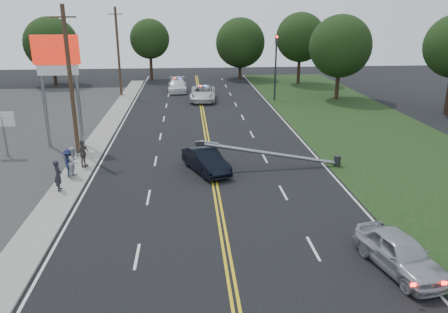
{
  "coord_description": "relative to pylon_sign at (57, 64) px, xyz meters",
  "views": [
    {
      "loc": [
        -1.46,
        -17.92,
        9.61
      ],
      "look_at": [
        0.53,
        5.53,
        1.7
      ],
      "focal_mm": 35.0,
      "sensor_mm": 36.0,
      "label": 1
    }
  ],
  "objects": [
    {
      "name": "tree_9",
      "position": [
        25.96,
        16.06,
        -0.15
      ],
      "size": [
        6.8,
        6.8,
        9.26
      ],
      "color": "black",
      "rests_on": "ground"
    },
    {
      "name": "centerline_yellow",
      "position": [
        10.5,
        -4.0,
        -5.99
      ],
      "size": [
        0.36,
        80.0,
        0.0
      ],
      "primitive_type": "cube",
      "color": "gold",
      "rests_on": "ground"
    },
    {
      "name": "tree_8",
      "position": [
        24.35,
        27.38,
        0.16
      ],
      "size": [
        6.54,
        6.54,
        9.44
      ],
      "color": "black",
      "rests_on": "ground"
    },
    {
      "name": "sidewalk",
      "position": [
        2.1,
        -4.0,
        -5.94
      ],
      "size": [
        1.8,
        70.0,
        0.12
      ],
      "primitive_type": "cube",
      "color": "gray",
      "rests_on": "ground"
    },
    {
      "name": "tree_6",
      "position": [
        3.95,
        32.48,
        -0.25
      ],
      "size": [
        5.56,
        5.56,
        8.54
      ],
      "color": "black",
      "rests_on": "ground"
    },
    {
      "name": "bystander_d",
      "position": [
        2.35,
        -5.05,
        -4.99
      ],
      "size": [
        0.85,
        1.13,
        1.78
      ],
      "primitive_type": "imported",
      "rotation": [
        0.0,
        0.0,
        1.11
      ],
      "color": "#63574F",
      "rests_on": "sidewalk"
    },
    {
      "name": "utility_pole_far",
      "position": [
        1.3,
        20.0,
        -0.91
      ],
      "size": [
        1.6,
        0.28,
        10.0
      ],
      "color": "#382619",
      "rests_on": "ground"
    },
    {
      "name": "emergency_b",
      "position": [
        7.85,
        22.34,
        -5.22
      ],
      "size": [
        2.29,
        5.43,
        1.56
      ],
      "primitive_type": "imported",
      "rotation": [
        0.0,
        0.0,
        0.02
      ],
      "color": "silver",
      "rests_on": "ground"
    },
    {
      "name": "tree_5",
      "position": [
        -8.7,
        29.08,
        -0.61
      ],
      "size": [
        7.01,
        7.01,
        8.9
      ],
      "color": "black",
      "rests_on": "ground"
    },
    {
      "name": "fallen_streetlight",
      "position": [
        14.69,
        -6.0,
        -5.08
      ],
      "size": [
        9.36,
        0.44,
        1.91
      ],
      "color": "#2D2D30",
      "rests_on": "ground"
    },
    {
      "name": "pylon_sign",
      "position": [
        0.0,
        0.0,
        0.0
      ],
      "size": [
        3.2,
        0.35,
        8.0
      ],
      "color": "gray",
      "rests_on": "ground"
    },
    {
      "name": "waiting_sedan",
      "position": [
        17.06,
        -17.79,
        -5.27
      ],
      "size": [
        2.62,
        4.55,
        1.46
      ],
      "primitive_type": "imported",
      "rotation": [
        0.0,
        0.0,
        0.22
      ],
      "color": "#A2A4AA",
      "rests_on": "ground"
    },
    {
      "name": "bystander_b",
      "position": [
        2.18,
        -6.72,
        -4.96
      ],
      "size": [
        0.9,
        1.04,
        1.84
      ],
      "primitive_type": "imported",
      "rotation": [
        0.0,
        0.0,
        1.32
      ],
      "color": "#BCBBC0",
      "rests_on": "sidewalk"
    },
    {
      "name": "traffic_signal",
      "position": [
        18.8,
        16.0,
        -1.79
      ],
      "size": [
        0.28,
        0.41,
        7.05
      ],
      "color": "#2D2D30",
      "rests_on": "ground"
    },
    {
      "name": "small_sign",
      "position": [
        -3.5,
        -2.0,
        -3.66
      ],
      "size": [
        1.6,
        0.14,
        3.1
      ],
      "color": "gray",
      "rests_on": "ground"
    },
    {
      "name": "grass_verge",
      "position": [
        24.0,
        -4.0,
        -5.99
      ],
      "size": [
        12.0,
        80.0,
        0.01
      ],
      "primitive_type": "cube",
      "color": "black",
      "rests_on": "ground"
    },
    {
      "name": "tree_7",
      "position": [
        16.89,
        32.67,
        -0.86
      ],
      "size": [
        7.11,
        7.11,
        8.69
      ],
      "color": "black",
      "rests_on": "ground"
    },
    {
      "name": "bystander_c",
      "position": [
        1.91,
        -6.73,
        -5.01
      ],
      "size": [
        0.71,
        1.15,
        1.72
      ],
      "primitive_type": "imported",
      "rotation": [
        0.0,
        0.0,
        1.64
      ],
      "color": "#1C2147",
      "rests_on": "sidewalk"
    },
    {
      "name": "emergency_a",
      "position": [
        10.79,
        16.45,
        -5.18
      ],
      "size": [
        3.1,
        6.02,
        1.63
      ],
      "primitive_type": "imported",
      "rotation": [
        0.0,
        0.0,
        -0.07
      ],
      "color": "silver",
      "rests_on": "ground"
    },
    {
      "name": "utility_pole_mid",
      "position": [
        1.3,
        -2.0,
        -0.91
      ],
      "size": [
        1.6,
        0.28,
        10.0
      ],
      "color": "#382619",
      "rests_on": "ground"
    },
    {
      "name": "ground",
      "position": [
        10.5,
        -14.0,
        -6.0
      ],
      "size": [
        120.0,
        120.0,
        0.0
      ],
      "primitive_type": "plane",
      "color": "black",
      "rests_on": "ground"
    },
    {
      "name": "crashed_sedan",
      "position": [
        10.09,
        -6.27,
        -5.28
      ],
      "size": [
        3.1,
        4.63,
        1.44
      ],
      "primitive_type": "imported",
      "rotation": [
        0.0,
        0.0,
        0.4
      ],
      "color": "black",
      "rests_on": "ground"
    },
    {
      "name": "bystander_a",
      "position": [
        1.84,
        -8.85,
        -5.01
      ],
      "size": [
        0.5,
        0.68,
        1.73
      ],
      "primitive_type": "imported",
      "rotation": [
        0.0,
        0.0,
        1.71
      ],
      "color": "#222128",
      "rests_on": "sidewalk"
    }
  ]
}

